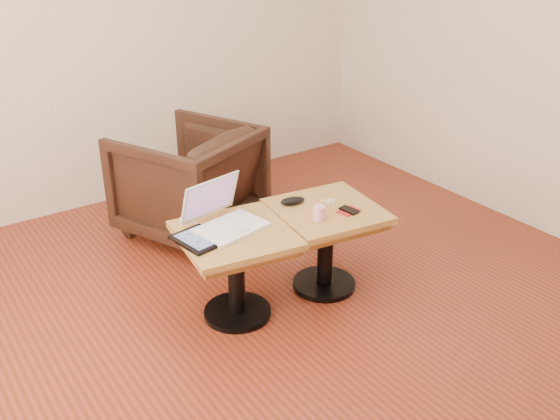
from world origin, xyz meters
TOP-DOWN VIEW (x-y plane):
  - room_shell at (0.00, 0.00)m, footprint 4.52×4.52m
  - side_table_left at (-0.08, 0.34)m, footprint 0.66×0.66m
  - side_table_right at (0.51, 0.29)m, footprint 0.66×0.66m
  - laptop at (-0.09, 0.43)m, footprint 0.42×0.40m
  - tablet at (-0.28, 0.36)m, footprint 0.25×0.29m
  - charging_adapter at (-0.24, 0.60)m, footprint 0.04×0.04m
  - glasses_case at (0.38, 0.44)m, footprint 0.16×0.10m
  - striped_cup at (0.38, 0.20)m, footprint 0.08×0.08m
  - earbuds_tangle at (0.58, 0.34)m, footprint 0.08×0.06m
  - phone_on_sleeve at (0.59, 0.18)m, footprint 0.14×0.12m
  - armchair at (0.19, 1.41)m, footprint 1.08×1.10m

SIDE VIEW (x-z plane):
  - armchair at x=0.19m, z-range 0.00..0.76m
  - side_table_left at x=-0.08m, z-range 0.13..0.66m
  - side_table_right at x=0.51m, z-range 0.13..0.66m
  - phone_on_sleeve at x=0.59m, z-range 0.53..0.55m
  - earbuds_tangle at x=0.58m, z-range 0.53..0.55m
  - tablet at x=-0.28m, z-range 0.53..0.55m
  - charging_adapter at x=-0.24m, z-range 0.53..0.56m
  - glasses_case at x=0.38m, z-range 0.53..0.58m
  - striped_cup at x=0.38m, z-range 0.53..0.62m
  - laptop at x=-0.09m, z-range 0.45..0.71m
  - room_shell at x=0.00m, z-range 0.00..2.71m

